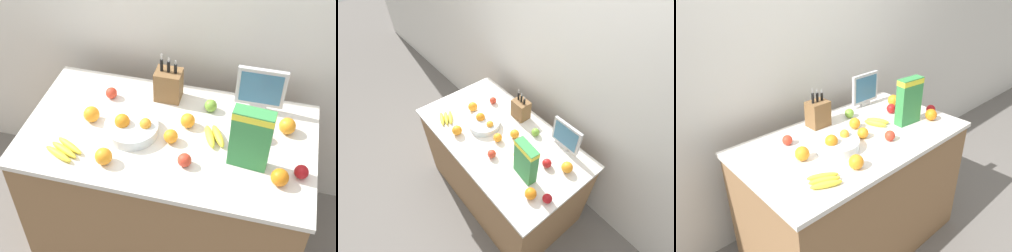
# 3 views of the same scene
# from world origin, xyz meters

# --- Properties ---
(ground_plane) EXTENTS (14.00, 14.00, 0.00)m
(ground_plane) POSITION_xyz_m (0.00, 0.00, 0.00)
(ground_plane) COLOR slate
(wall_back) EXTENTS (9.00, 0.06, 2.60)m
(wall_back) POSITION_xyz_m (0.00, 0.65, 1.30)
(wall_back) COLOR silver
(wall_back) RESTS_ON ground_plane
(counter) EXTENTS (1.55, 0.86, 0.93)m
(counter) POSITION_xyz_m (0.00, 0.00, 0.47)
(counter) COLOR olive
(counter) RESTS_ON ground_plane
(knife_block) EXTENTS (0.15, 0.12, 0.30)m
(knife_block) POSITION_xyz_m (-0.07, 0.29, 1.03)
(knife_block) COLOR brown
(knife_block) RESTS_ON counter
(small_monitor) EXTENTS (0.27, 0.03, 0.27)m
(small_monitor) POSITION_xyz_m (0.44, 0.32, 1.08)
(small_monitor) COLOR #B7B7BC
(small_monitor) RESTS_ON counter
(cereal_box) EXTENTS (0.20, 0.09, 0.34)m
(cereal_box) POSITION_xyz_m (0.43, -0.11, 1.12)
(cereal_box) COLOR #338442
(cereal_box) RESTS_ON counter
(fruit_bowl) EXTENTS (0.29, 0.29, 0.11)m
(fruit_bowl) POSITION_xyz_m (-0.19, -0.04, 0.97)
(fruit_bowl) COLOR silver
(fruit_bowl) RESTS_ON counter
(banana_bunch_left) EXTENTS (0.15, 0.18, 0.04)m
(banana_bunch_left) POSITION_xyz_m (0.24, 0.02, 0.96)
(banana_bunch_left) COLOR yellow
(banana_bunch_left) RESTS_ON counter
(banana_bunch_right) EXTENTS (0.21, 0.18, 0.04)m
(banana_bunch_right) POSITION_xyz_m (-0.48, -0.26, 0.95)
(banana_bunch_right) COLOR yellow
(banana_bunch_right) RESTS_ON counter
(apple_near_bananas) EXTENTS (0.07, 0.07, 0.07)m
(apple_near_bananas) POSITION_xyz_m (0.48, 0.08, 0.97)
(apple_near_bananas) COLOR red
(apple_near_bananas) RESTS_ON counter
(apple_rear) EXTENTS (0.07, 0.07, 0.07)m
(apple_rear) POSITION_xyz_m (0.18, 0.24, 0.97)
(apple_rear) COLOR #6B9E33
(apple_rear) RESTS_ON counter
(apple_leftmost) EXTENTS (0.07, 0.07, 0.07)m
(apple_leftmost) POSITION_xyz_m (-0.39, 0.21, 0.97)
(apple_leftmost) COLOR red
(apple_leftmost) RESTS_ON counter
(apple_by_knife_block) EXTENTS (0.07, 0.07, 0.07)m
(apple_by_knife_block) POSITION_xyz_m (0.69, -0.13, 0.97)
(apple_by_knife_block) COLOR #A31419
(apple_by_knife_block) RESTS_ON counter
(apple_rightmost) EXTENTS (0.07, 0.07, 0.07)m
(apple_rightmost) POSITION_xyz_m (0.13, -0.20, 0.97)
(apple_rightmost) COLOR red
(apple_rightmost) RESTS_ON counter
(orange_mid_right) EXTENTS (0.09, 0.09, 0.09)m
(orange_mid_right) POSITION_xyz_m (0.61, 0.17, 0.98)
(orange_mid_right) COLOR orange
(orange_mid_right) RESTS_ON counter
(orange_front_center) EXTENTS (0.09, 0.09, 0.09)m
(orange_front_center) POSITION_xyz_m (-0.43, -0.00, 0.98)
(orange_front_center) COLOR orange
(orange_front_center) RESTS_ON counter
(orange_front_right) EXTENTS (0.08, 0.08, 0.08)m
(orange_front_right) POSITION_xyz_m (0.03, -0.05, 0.97)
(orange_front_right) COLOR orange
(orange_front_right) RESTS_ON counter
(orange_back_center) EXTENTS (0.09, 0.09, 0.09)m
(orange_back_center) POSITION_xyz_m (-0.26, -0.28, 0.98)
(orange_back_center) COLOR orange
(orange_back_center) RESTS_ON counter
(orange_by_cereal) EXTENTS (0.09, 0.09, 0.09)m
(orange_by_cereal) POSITION_xyz_m (0.60, -0.20, 0.98)
(orange_by_cereal) COLOR orange
(orange_by_cereal) RESTS_ON counter
(orange_mid_left) EXTENTS (0.08, 0.08, 0.08)m
(orange_mid_left) POSITION_xyz_m (0.09, 0.08, 0.97)
(orange_mid_left) COLOR orange
(orange_mid_left) RESTS_ON counter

